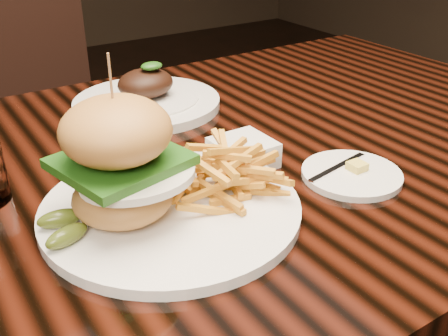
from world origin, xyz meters
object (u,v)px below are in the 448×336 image
dining_table (187,198)px  chair_far (37,111)px  far_dish (147,99)px  burger_plate (162,177)px

dining_table → chair_far: size_ratio=1.68×
far_dish → chair_far: bearing=96.0°
far_dish → dining_table: bearing=-101.0°
dining_table → burger_plate: burger_plate is taller
dining_table → burger_plate: 0.22m
dining_table → burger_plate: size_ratio=4.65×
burger_plate → dining_table: bearing=50.0°
burger_plate → chair_far: bearing=84.4°
dining_table → far_dish: 0.26m
burger_plate → chair_far: size_ratio=0.36×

